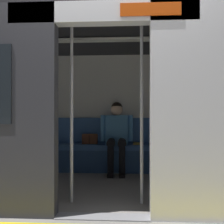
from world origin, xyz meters
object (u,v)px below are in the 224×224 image
object	(u,v)px
handbag	(90,139)
grab_pole_far	(142,111)
book	(138,143)
grab_pole_door	(72,111)
bench_seat	(115,151)
person_seated	(117,132)
train_car	(107,81)

from	to	relation	value
handbag	grab_pole_far	distance (m)	2.04
book	grab_pole_door	world-z (taller)	grab_pole_door
bench_seat	grab_pole_far	size ratio (longest dim) A/B	1.34
bench_seat	grab_pole_far	bearing A→B (deg)	102.75
person_seated	grab_pole_door	distance (m)	1.77
person_seated	handbag	size ratio (longest dim) A/B	4.60
grab_pole_door	grab_pole_far	world-z (taller)	same
train_car	handbag	distance (m)	1.45
train_car	bench_seat	bearing A→B (deg)	-93.06
book	handbag	bearing A→B (deg)	-2.31
bench_seat	handbag	world-z (taller)	handbag
bench_seat	grab_pole_door	distance (m)	1.90
train_car	book	distance (m)	1.48
handbag	train_car	bearing A→B (deg)	109.58
grab_pole_door	grab_pole_far	size ratio (longest dim) A/B	1.00
train_car	handbag	xyz separation A→B (m)	(0.38, -1.08, -0.89)
grab_pole_far	bench_seat	bearing A→B (deg)	-77.25
book	grab_pole_far	bearing A→B (deg)	90.41
bench_seat	grab_pole_door	bearing A→B (deg)	77.31
handbag	book	world-z (taller)	handbag
person_seated	handbag	distance (m)	0.51
bench_seat	book	world-z (taller)	book
train_car	bench_seat	world-z (taller)	train_car
person_seated	grab_pole_door	xyz separation A→B (m)	(0.43, 1.68, 0.33)
bench_seat	handbag	size ratio (longest dim) A/B	10.47
train_car	bench_seat	xyz separation A→B (m)	(-0.05, -1.00, -1.08)
train_car	bench_seat	size ratio (longest dim) A/B	2.35
grab_pole_door	book	bearing A→B (deg)	-113.84
bench_seat	person_seated	world-z (taller)	person_seated
train_car	grab_pole_far	bearing A→B (deg)	121.53
grab_pole_far	grab_pole_door	bearing A→B (deg)	0.55
grab_pole_far	handbag	bearing A→B (deg)	-65.33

